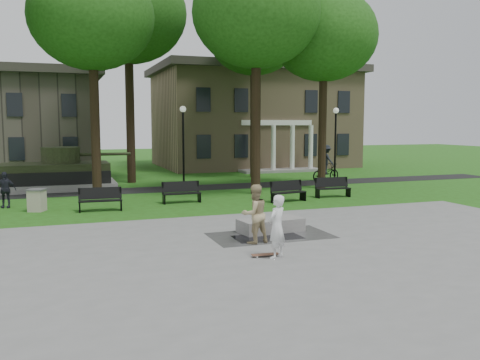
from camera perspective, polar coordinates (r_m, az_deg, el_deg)
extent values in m
plane|color=#224C12|center=(17.98, 1.29, -5.56)|extent=(120.00, 120.00, 0.00)
cube|color=gray|center=(13.56, 8.99, -9.55)|extent=(22.00, 16.00, 0.02)
cube|color=black|center=(29.35, -7.13, -0.97)|extent=(44.00, 2.60, 0.01)
cube|color=#9E8460|center=(45.45, 1.33, 6.69)|extent=(16.00, 11.00, 8.00)
cube|color=#38332D|center=(45.68, 1.35, 12.09)|extent=(17.00, 12.00, 0.60)
cube|color=silver|center=(40.37, 4.15, 6.44)|extent=(6.00, 0.30, 0.40)
cylinder|color=black|center=(26.99, -15.97, 6.71)|extent=(0.48, 0.48, 8.00)
ellipsoid|color=#1B4610|center=(27.50, -16.30, 17.18)|extent=(6.20, 6.20, 5.27)
cylinder|color=black|center=(26.79, 1.79, 7.29)|extent=(0.50, 0.50, 8.32)
ellipsoid|color=#1B4610|center=(27.38, 1.83, 18.24)|extent=(6.60, 6.60, 5.61)
cylinder|color=black|center=(29.61, 9.25, 6.50)|extent=(0.46, 0.46, 7.68)
ellipsoid|color=#1B4610|center=(30.02, 9.42, 15.70)|extent=(6.00, 6.00, 5.10)
cylinder|color=black|center=(32.72, -12.24, 7.82)|extent=(0.54, 0.54, 9.28)
ellipsoid|color=#1B4610|center=(33.40, -12.49, 17.81)|extent=(7.20, 7.20, 6.12)
cylinder|color=black|center=(35.33, 1.57, 7.32)|extent=(0.50, 0.50, 8.64)
ellipsoid|color=#1B4610|center=(35.84, 1.59, 15.98)|extent=(6.40, 6.40, 5.44)
cylinder|color=black|center=(29.56, -6.37, 3.37)|extent=(0.12, 0.12, 4.40)
sphere|color=silver|center=(29.53, -6.43, 7.92)|extent=(0.36, 0.36, 0.36)
cylinder|color=black|center=(29.74, -6.32, -0.72)|extent=(0.32, 0.32, 0.16)
cylinder|color=black|center=(33.32, 10.64, 3.62)|extent=(0.12, 0.12, 4.40)
sphere|color=silver|center=(33.29, 10.72, 7.67)|extent=(0.36, 0.36, 0.36)
cylinder|color=black|center=(33.48, 10.57, 0.00)|extent=(0.32, 0.32, 0.16)
cube|color=gray|center=(30.63, -19.93, -0.63)|extent=(6.50, 3.40, 0.40)
cube|color=#2F351C|center=(30.55, -19.98, 0.77)|extent=(5.80, 2.80, 1.10)
cube|color=black|center=(29.22, -19.97, 0.14)|extent=(5.80, 0.35, 0.70)
cube|color=black|center=(31.91, -19.96, 0.63)|extent=(5.80, 0.35, 0.70)
cylinder|color=#2F351C|center=(30.47, -19.49, 2.66)|extent=(2.10, 2.10, 0.90)
cylinder|color=#2F351C|center=(30.57, -15.17, 2.81)|extent=(3.20, 0.18, 0.18)
cube|color=black|center=(16.69, 3.10, -6.43)|extent=(2.20, 1.20, 0.00)
cube|color=gray|center=(17.51, 3.46, -5.08)|extent=(2.31, 1.26, 0.45)
cube|color=brown|center=(14.32, 2.85, -8.44)|extent=(0.79, 0.25, 0.07)
imported|color=white|center=(14.00, 4.15, -5.24)|extent=(0.77, 0.70, 1.76)
imported|color=tan|center=(15.70, 1.65, -3.83)|extent=(1.01, 0.85, 1.83)
imported|color=black|center=(24.71, -24.89, -1.01)|extent=(0.99, 0.55, 1.61)
imported|color=black|center=(33.26, 9.60, 0.84)|extent=(2.31, 1.28, 1.15)
imported|color=black|center=(33.19, 9.63, 2.27)|extent=(1.00, 1.38, 1.92)
cube|color=black|center=(22.37, -15.40, -2.27)|extent=(1.82, 0.54, 0.05)
cube|color=black|center=(22.55, -15.46, -1.43)|extent=(1.81, 0.25, 0.50)
cube|color=black|center=(22.36, -17.56, -2.92)|extent=(0.08, 0.45, 0.45)
cube|color=black|center=(22.48, -13.22, -2.75)|extent=(0.08, 0.45, 0.45)
cube|color=black|center=(23.98, -6.56, -1.52)|extent=(1.80, 0.47, 0.05)
cube|color=black|center=(24.15, -6.69, -0.75)|extent=(1.80, 0.17, 0.50)
cube|color=black|center=(23.83, -8.54, -2.14)|extent=(0.06, 0.45, 0.45)
cube|color=black|center=(24.22, -4.59, -1.96)|extent=(0.06, 0.45, 0.45)
cube|color=black|center=(24.29, 5.49, -1.41)|extent=(1.85, 0.78, 0.05)
cube|color=black|center=(24.45, 5.27, -0.64)|extent=(1.80, 0.49, 0.50)
cube|color=black|center=(23.97, 3.64, -2.03)|extent=(0.14, 0.45, 0.45)
cube|color=black|center=(24.69, 7.27, -1.83)|extent=(0.14, 0.45, 0.45)
cube|color=black|center=(26.10, 10.41, -0.94)|extent=(1.83, 0.59, 0.05)
cube|color=black|center=(26.25, 10.18, -0.24)|extent=(1.81, 0.29, 0.50)
cube|color=black|center=(25.71, 8.76, -1.53)|extent=(0.09, 0.45, 0.45)
cube|color=black|center=(26.56, 11.98, -1.34)|extent=(0.09, 0.45, 0.45)
cube|color=#B0AB91|center=(23.25, -21.84, -2.18)|extent=(0.79, 0.79, 0.90)
cube|color=#4C4C4C|center=(23.19, -21.89, -1.01)|extent=(0.87, 0.87, 0.06)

